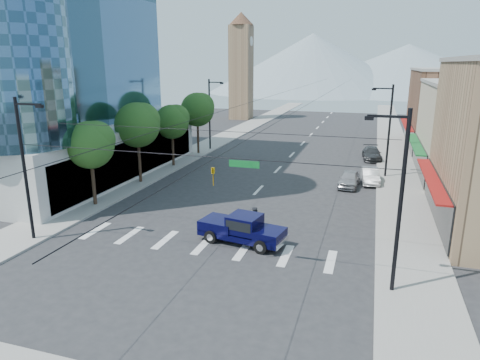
{
  "coord_description": "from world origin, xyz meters",
  "views": [
    {
      "loc": [
        9.3,
        -21.21,
        10.88
      ],
      "look_at": [
        0.69,
        6.31,
        3.0
      ],
      "focal_mm": 32.0,
      "sensor_mm": 36.0,
      "label": 1
    }
  ],
  "objects_px": {
    "pickup_truck": "(242,228)",
    "parked_car_mid": "(370,176)",
    "pedestrian": "(256,221)",
    "parked_car_far": "(372,154)",
    "parked_car_near": "(349,179)"
  },
  "relations": [
    {
      "from": "pickup_truck",
      "to": "parked_car_mid",
      "type": "distance_m",
      "value": 18.42
    },
    {
      "from": "pedestrian",
      "to": "parked_car_far",
      "type": "bearing_deg",
      "value": -10.71
    },
    {
      "from": "pedestrian",
      "to": "parked_car_far",
      "type": "distance_m",
      "value": 27.02
    },
    {
      "from": "pedestrian",
      "to": "parked_car_near",
      "type": "xyz_separation_m",
      "value": [
        5.1,
        13.67,
        -0.25
      ]
    },
    {
      "from": "pickup_truck",
      "to": "parked_car_near",
      "type": "relative_size",
      "value": 1.35
    },
    {
      "from": "pedestrian",
      "to": "parked_car_mid",
      "type": "distance_m",
      "value": 16.95
    },
    {
      "from": "parked_car_far",
      "to": "parked_car_mid",
      "type": "bearing_deg",
      "value": -95.49
    },
    {
      "from": "pickup_truck",
      "to": "parked_car_near",
      "type": "xyz_separation_m",
      "value": [
        5.63,
        15.05,
        -0.25
      ]
    },
    {
      "from": "pickup_truck",
      "to": "pedestrian",
      "type": "distance_m",
      "value": 1.47
    },
    {
      "from": "pedestrian",
      "to": "parked_car_near",
      "type": "height_order",
      "value": "pedestrian"
    },
    {
      "from": "parked_car_near",
      "to": "parked_car_far",
      "type": "xyz_separation_m",
      "value": [
        1.8,
        12.45,
        -0.01
      ]
    },
    {
      "from": "pedestrian",
      "to": "parked_car_near",
      "type": "distance_m",
      "value": 14.59
    },
    {
      "from": "parked_car_near",
      "to": "parked_car_mid",
      "type": "distance_m",
      "value": 2.55
    },
    {
      "from": "pickup_truck",
      "to": "parked_car_mid",
      "type": "height_order",
      "value": "pickup_truck"
    },
    {
      "from": "parked_car_mid",
      "to": "parked_car_far",
      "type": "relative_size",
      "value": 0.86
    }
  ]
}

